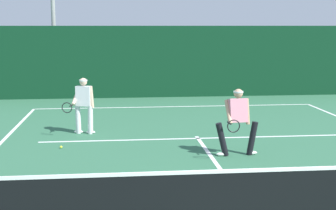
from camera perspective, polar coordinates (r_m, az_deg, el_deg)
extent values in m
cube|color=white|center=(18.23, 0.83, -0.18)|extent=(10.36, 0.10, 0.01)
cube|color=white|center=(13.16, 3.54, -3.92)|extent=(8.44, 0.10, 0.01)
cube|color=white|center=(10.35, 6.27, -7.65)|extent=(0.10, 6.40, 0.01)
cube|color=black|center=(7.26, 11.78, -11.28)|extent=(11.17, 0.02, 0.96)
cube|color=white|center=(7.10, 11.92, -7.46)|extent=(11.17, 0.03, 0.05)
cylinder|color=black|center=(11.59, 9.85, -3.87)|extent=(0.27, 0.16, 0.80)
cylinder|color=black|center=(11.38, 6.37, -4.04)|extent=(0.33, 0.16, 0.80)
ellipsoid|color=white|center=(11.68, 9.80, -5.54)|extent=(0.27, 0.12, 0.09)
ellipsoid|color=white|center=(11.46, 6.33, -5.74)|extent=(0.27, 0.12, 0.09)
cube|color=pink|center=(11.34, 8.20, -0.65)|extent=(0.43, 0.35, 0.59)
cylinder|color=tan|center=(11.42, 9.28, -0.74)|extent=(0.15, 0.10, 0.61)
cylinder|color=tan|center=(11.28, 7.10, -0.81)|extent=(0.12, 0.45, 0.53)
sphere|color=tan|center=(11.28, 8.25, 1.35)|extent=(0.21, 0.21, 0.21)
cylinder|color=white|center=(11.28, 8.25, 1.53)|extent=(0.24, 0.24, 0.04)
cylinder|color=black|center=(11.07, 7.19, -2.12)|extent=(0.05, 0.26, 0.03)
torus|color=black|center=(10.75, 7.70, -2.47)|extent=(0.29, 0.04, 0.29)
cylinder|color=silver|center=(13.79, -9.08, -1.74)|extent=(0.18, 0.18, 0.79)
cylinder|color=silver|center=(13.90, -10.49, -1.69)|extent=(0.19, 0.18, 0.79)
ellipsoid|color=white|center=(13.86, -9.05, -3.16)|extent=(0.28, 0.17, 0.09)
ellipsoid|color=white|center=(13.97, -10.44, -3.10)|extent=(0.28, 0.17, 0.09)
cube|color=silver|center=(13.73, -9.87, 1.05)|extent=(0.45, 0.32, 0.56)
cylinder|color=beige|center=(13.66, -8.96, 0.92)|extent=(0.15, 0.12, 0.61)
cylinder|color=beige|center=(13.81, -10.76, 0.96)|extent=(0.23, 0.55, 0.44)
sphere|color=beige|center=(13.68, -9.91, 2.70)|extent=(0.21, 0.21, 0.21)
cylinder|color=white|center=(13.67, -9.92, 2.86)|extent=(0.28, 0.28, 0.04)
cylinder|color=black|center=(13.62, -11.28, -0.07)|extent=(0.10, 0.26, 0.03)
torus|color=black|center=(13.31, -11.77, -0.31)|extent=(0.29, 0.10, 0.29)
sphere|color=#D1E033|center=(12.37, -12.44, -4.84)|extent=(0.07, 0.07, 0.07)
cube|color=#0C361E|center=(20.54, 0.00, 5.10)|extent=(19.41, 0.12, 3.00)
cylinder|color=#9EA39E|center=(21.80, -13.31, 10.20)|extent=(0.18, 0.18, 6.88)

